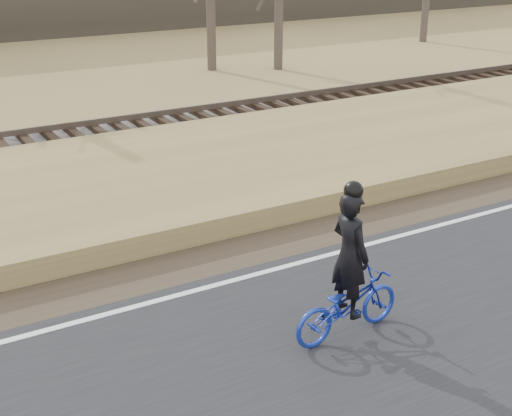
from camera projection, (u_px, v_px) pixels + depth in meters
ground at (236, 290)px, 11.32m from camera, size 120.00×120.00×0.00m
road at (328, 367)px, 9.30m from camera, size 120.00×6.00×0.06m
edge_line at (230, 281)px, 11.46m from camera, size 120.00×0.12×0.01m
shoulder at (202, 260)px, 12.28m from camera, size 120.00×1.60×0.04m
embankment at (137, 196)px, 14.61m from camera, size 120.00×5.00×0.44m
ballast at (81, 149)px, 17.66m from camera, size 120.00×3.00×0.45m
railroad at (80, 137)px, 17.54m from camera, size 120.00×2.40×0.29m
cyclist at (348, 287)px, 9.73m from camera, size 1.81×0.74×2.28m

